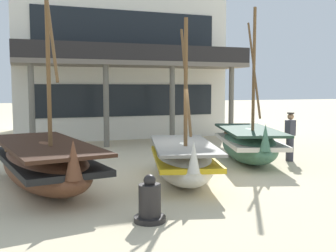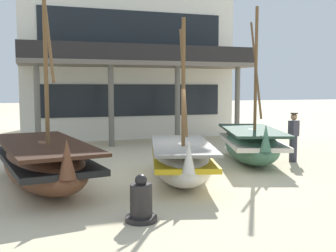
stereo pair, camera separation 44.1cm
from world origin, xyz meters
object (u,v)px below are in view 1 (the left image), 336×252
Objects in this scene: fishing_boat_far_right at (249,143)px; fisherman_by_hull at (290,137)px; capstan_winch at (150,203)px; harbor_building_main at (112,36)px; fishing_boat_centre_large at (45,163)px; fishing_boat_near_left at (183,160)px.

fisherman_by_hull is at bearing -12.95° from fishing_boat_far_right.
capstan_winch is at bearing -136.78° from fishing_boat_far_right.
capstan_winch is at bearing -100.16° from harbor_building_main.
fishing_boat_centre_large is at bearing -168.22° from fishing_boat_far_right.
fishing_boat_far_right is at bearing -77.69° from harbor_building_main.
fishing_boat_far_right is 5.58× the size of capstan_winch.
harbor_building_main reaches higher than fishing_boat_far_right.
fishing_boat_centre_large reaches higher than fisherman_by_hull.
fishing_boat_far_right is at bearing 43.22° from capstan_winch.
fishing_boat_centre_large is 6.89m from fishing_boat_far_right.
fisherman_by_hull is (8.18, 1.08, 0.18)m from fishing_boat_centre_large.
fishing_boat_centre_large is 0.62× the size of harbor_building_main.
harbor_building_main reaches higher than capstan_winch.
harbor_building_main reaches higher than fishing_boat_near_left.
fishing_boat_centre_large is 3.76m from capstan_winch.
fishing_boat_centre_large is at bearing -172.50° from fisherman_by_hull.
fishing_boat_far_right reaches higher than fisherman_by_hull.
fishing_boat_centre_large reaches higher than capstan_winch.
fisherman_by_hull is 12.38m from harbor_building_main.
fishing_boat_near_left is 0.84× the size of fishing_boat_far_right.
capstan_winch is at bearing -123.23° from fishing_boat_near_left.
fishing_boat_near_left is at bearing -8.53° from fishing_boat_centre_large.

